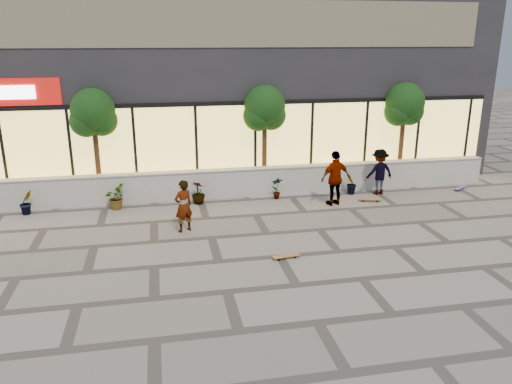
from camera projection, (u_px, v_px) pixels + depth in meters
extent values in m
plane|color=gray|center=(227.00, 292.00, 11.36)|extent=(80.00, 80.00, 0.00)
cube|color=white|center=(200.00, 185.00, 17.77)|extent=(22.00, 0.35, 1.00)
cube|color=#B2AFA8|center=(199.00, 171.00, 17.61)|extent=(22.00, 0.42, 0.04)
cube|color=#232328|center=(186.00, 68.00, 21.81)|extent=(24.00, 9.00, 8.50)
cube|color=#ECC95E|center=(196.00, 147.00, 18.33)|extent=(23.04, 0.05, 3.00)
cube|color=black|center=(195.00, 104.00, 17.84)|extent=(23.04, 0.08, 0.15)
cube|color=brown|center=(192.00, 23.00, 17.05)|extent=(21.60, 0.05, 1.60)
imported|color=black|center=(26.00, 202.00, 16.23)|extent=(0.57, 0.57, 0.81)
imported|color=black|center=(115.00, 197.00, 16.75)|extent=(0.68, 0.77, 0.81)
imported|color=black|center=(198.00, 192.00, 17.26)|extent=(0.64, 0.64, 0.81)
imported|color=black|center=(277.00, 188.00, 17.78)|extent=(0.46, 0.35, 0.81)
imported|color=black|center=(351.00, 184.00, 18.29)|extent=(0.55, 0.57, 0.81)
cylinder|color=#4D2F1B|center=(97.00, 154.00, 17.45)|extent=(0.18, 0.18, 3.24)
sphere|color=black|center=(93.00, 110.00, 16.99)|extent=(1.50, 1.50, 1.50)
sphere|color=black|center=(86.00, 121.00, 17.00)|extent=(1.10, 1.10, 1.10)
sphere|color=black|center=(101.00, 120.00, 17.19)|extent=(1.10, 1.10, 1.10)
cylinder|color=#4D2F1B|center=(264.00, 147.00, 18.55)|extent=(0.18, 0.18, 3.24)
sphere|color=black|center=(265.00, 106.00, 18.09)|extent=(1.50, 1.50, 1.50)
sphere|color=black|center=(258.00, 116.00, 18.10)|extent=(1.10, 1.10, 1.10)
sphere|color=black|center=(271.00, 115.00, 18.29)|extent=(1.10, 1.10, 1.10)
cylinder|color=#4D2F1B|center=(401.00, 142.00, 19.56)|extent=(0.18, 0.18, 3.24)
sphere|color=black|center=(405.00, 102.00, 19.10)|extent=(1.50, 1.50, 1.50)
sphere|color=black|center=(399.00, 112.00, 19.12)|extent=(1.10, 1.10, 1.10)
sphere|color=black|center=(409.00, 111.00, 19.30)|extent=(1.10, 1.10, 1.10)
imported|color=white|center=(183.00, 206.00, 14.68)|extent=(0.69, 0.60, 1.58)
imported|color=white|center=(335.00, 178.00, 16.99)|extent=(1.20, 0.73, 1.90)
imported|color=maroon|center=(379.00, 172.00, 18.21)|extent=(1.17, 0.77, 1.69)
cube|color=olive|center=(286.00, 256.00, 13.04)|extent=(0.75, 0.29, 0.02)
cylinder|color=black|center=(293.00, 255.00, 13.18)|extent=(0.06, 0.04, 0.05)
cylinder|color=black|center=(295.00, 257.00, 13.06)|extent=(0.06, 0.04, 0.05)
cylinder|color=black|center=(277.00, 258.00, 13.04)|extent=(0.06, 0.04, 0.05)
cylinder|color=black|center=(279.00, 260.00, 12.92)|extent=(0.06, 0.04, 0.05)
cube|color=#925B30|center=(370.00, 199.00, 17.57)|extent=(0.81, 0.42, 0.02)
cylinder|color=black|center=(377.00, 200.00, 17.63)|extent=(0.06, 0.05, 0.06)
cylinder|color=black|center=(377.00, 202.00, 17.50)|extent=(0.06, 0.05, 0.06)
cylinder|color=black|center=(363.00, 200.00, 17.68)|extent=(0.06, 0.05, 0.06)
cylinder|color=black|center=(363.00, 201.00, 17.54)|extent=(0.06, 0.05, 0.06)
cube|color=#685399|center=(460.00, 188.00, 18.95)|extent=(0.72, 0.60, 0.02)
cylinder|color=black|center=(460.00, 187.00, 19.17)|extent=(0.06, 0.05, 0.05)
cylinder|color=black|center=(464.00, 188.00, 19.08)|extent=(0.06, 0.05, 0.05)
cylinder|color=black|center=(456.00, 190.00, 18.84)|extent=(0.06, 0.05, 0.05)
cylinder|color=black|center=(459.00, 191.00, 18.76)|extent=(0.06, 0.05, 0.05)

